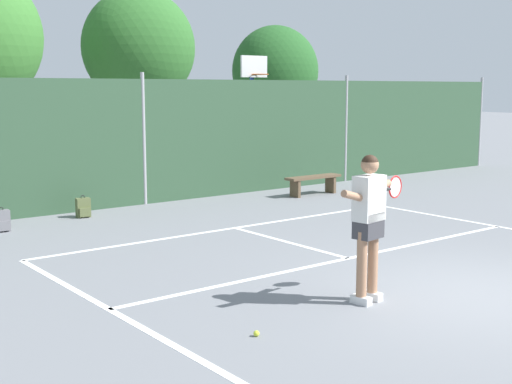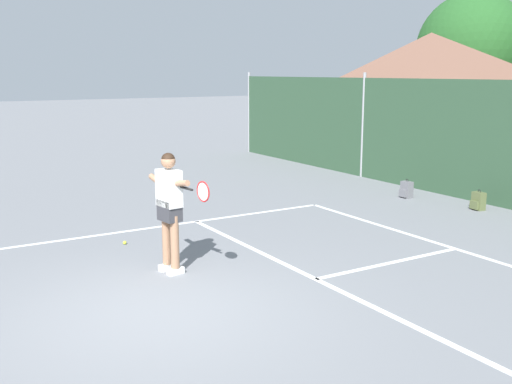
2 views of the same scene
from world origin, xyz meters
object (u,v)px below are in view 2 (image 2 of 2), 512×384
at_px(backpack_grey, 406,190).
at_px(backpack_olive, 478,201).
at_px(tennis_player, 170,202).
at_px(tennis_ball, 125,243).

relative_size(backpack_grey, backpack_olive, 1.00).
distance_m(tennis_player, backpack_olive, 7.63).
distance_m(tennis_player, tennis_ball, 2.14).
height_order(tennis_player, tennis_ball, tennis_player).
height_order(tennis_player, backpack_olive, tennis_player).
bearing_deg(tennis_ball, backpack_grey, 92.83).
bearing_deg(backpack_grey, tennis_ball, -87.17).
bearing_deg(backpack_olive, tennis_player, -86.88).
bearing_deg(tennis_player, backpack_grey, 107.16).
relative_size(tennis_player, tennis_ball, 28.10).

